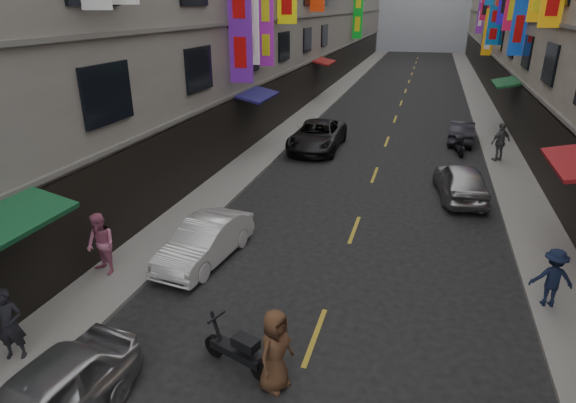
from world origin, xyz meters
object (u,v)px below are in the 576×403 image
Objects in this scene: scooter_far_right at (459,146)px; car_left_far at (317,136)px; scooter_crossing at (238,351)px; pedestrian_rfar at (500,142)px; car_right_mid at (461,181)px; car_right_far at (462,132)px; pedestrian_crossing at (275,350)px; car_left_mid at (205,241)px; pedestrian_lfar at (101,244)px; pedestrian_lnear at (9,324)px; pedestrian_rnear at (553,278)px.

car_left_far is (-7.25, -1.12, 0.30)m from scooter_far_right.
scooter_crossing is 18.28m from pedestrian_rfar.
scooter_far_right is 6.43m from car_right_mid.
scooter_crossing is 18.71m from scooter_far_right.
car_right_far is at bearing 25.29° from car_left_far.
pedestrian_crossing is (-4.20, -18.29, 0.45)m from scooter_far_right.
pedestrian_rfar is (6.89, 16.93, 0.62)m from scooter_crossing.
car_right_mid reaches higher than scooter_far_right.
scooter_far_right is at bearing 8.56° from pedestrian_crossing.
car_left_mid reaches higher than car_right_far.
scooter_far_right is 0.49× the size of car_right_far.
scooter_crossing is 0.97× the size of pedestrian_lfar.
car_right_far is (0.43, 8.87, -0.11)m from car_right_mid.
pedestrian_rfar is (1.99, 5.34, 0.35)m from car_right_mid.
car_right_mid is 8.88m from car_right_far.
pedestrian_rfar is at bearing 72.32° from pedestrian_lfar.
pedestrian_rfar reaches higher than car_right_far.
car_left_mid is 5.61m from pedestrian_lnear.
pedestrian_rfar is 1.05× the size of pedestrian_crossing.
car_right_mid is at bearing 51.46° from car_left_mid.
pedestrian_rfar is (1.56, -3.52, 0.46)m from car_right_far.
scooter_crossing is at bearing -50.15° from car_left_mid.
car_left_mid is (-7.78, -13.89, 0.19)m from scooter_far_right.
car_left_mid is 2.16× the size of pedestrian_crossing.
pedestrian_rfar reaches higher than car_right_mid.
pedestrian_rnear reaches higher than scooter_far_right.
car_left_mid is 10.64m from car_right_mid.
pedestrian_lnear is 0.88× the size of pedestrian_rfar.
car_left_far is at bearing 26.69° from scooter_crossing.
scooter_crossing is 0.97× the size of scooter_far_right.
scooter_crossing is at bearing 93.70° from pedestrian_crossing.
pedestrian_lnear reaches higher than scooter_far_right.
car_left_far is 1.45× the size of car_right_far.
car_right_mid is at bearing 79.35° from scooter_far_right.
pedestrian_rfar is at bearing 140.10° from scooter_far_right.
car_left_mid is 12.79m from car_left_far.
pedestrian_lfar is at bearing 48.22° from scooter_far_right.
car_right_far is (5.33, 20.45, 0.16)m from scooter_crossing.
pedestrian_lfar reaches higher than scooter_far_right.
car_right_mid reaches higher than car_right_far.
scooter_far_right is (5.11, 18.00, 0.00)m from scooter_crossing.
pedestrian_rnear is (8.87, -12.69, 0.16)m from car_left_far.
scooter_crossing is 5.61m from pedestrian_lfar.
pedestrian_lnear is at bearing 54.14° from scooter_far_right.
pedestrian_lfar is (-9.91, -9.14, 0.31)m from car_right_mid.
car_left_far is at bearing 59.42° from pedestrian_lnear.
car_left_mid reaches higher than scooter_far_right.
scooter_far_right is 0.43× the size of car_right_mid.
car_left_mid is 18.19m from car_right_far.
pedestrian_crossing is (-4.42, -20.74, 0.29)m from car_right_far.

